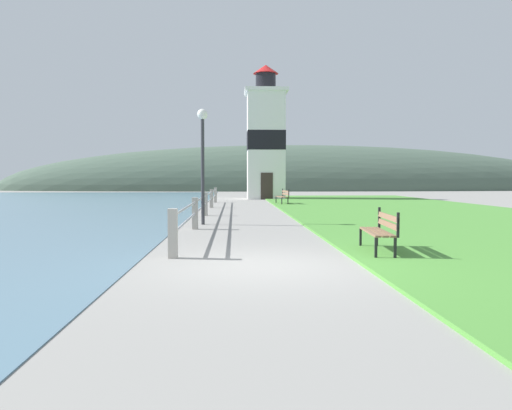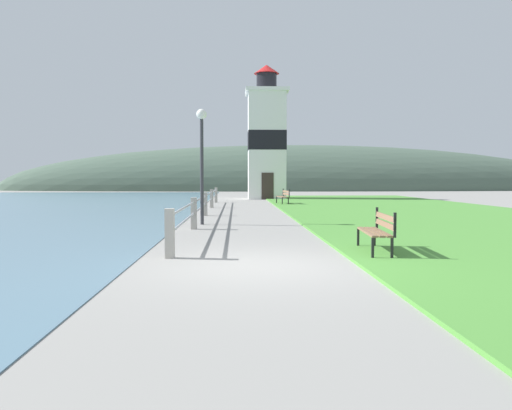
{
  "view_description": "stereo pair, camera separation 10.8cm",
  "coord_description": "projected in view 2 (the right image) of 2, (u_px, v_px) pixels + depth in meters",
  "views": [
    {
      "loc": [
        -0.49,
        -8.98,
        1.6
      ],
      "look_at": [
        0.56,
        15.04,
        0.3
      ],
      "focal_mm": 35.0,
      "sensor_mm": 36.0,
      "label": 1
    },
    {
      "loc": [
        -0.38,
        -8.98,
        1.6
      ],
      "look_at": [
        0.56,
        15.04,
        0.3
      ],
      "focal_mm": 35.0,
      "sensor_mm": 36.0,
      "label": 2
    }
  ],
  "objects": [
    {
      "name": "park_bench_midway",
      "position": [
        284.0,
        196.0,
        30.19
      ],
      "size": [
        0.68,
        1.78,
        0.94
      ],
      "rotation": [
        0.0,
        0.0,
        3.26
      ],
      "color": "brown",
      "rests_on": "ground_plane"
    },
    {
      "name": "lamp_post",
      "position": [
        202.0,
        145.0,
        17.06
      ],
      "size": [
        0.36,
        0.36,
        3.96
      ],
      "color": "#333338",
      "rests_on": "ground_plane"
    },
    {
      "name": "distant_hillside",
      "position": [
        299.0,
        190.0,
        67.03
      ],
      "size": [
        80.0,
        16.0,
        12.0
      ],
      "color": "#475B4C",
      "rests_on": "ground_plane"
    },
    {
      "name": "seawall_railing",
      "position": [
        205.0,
        202.0,
        21.25
      ],
      "size": [
        0.18,
        22.79,
        0.99
      ],
      "color": "#A8A399",
      "rests_on": "ground_plane"
    },
    {
      "name": "ground_plane",
      "position": [
        258.0,
        266.0,
        9.07
      ],
      "size": [
        160.0,
        160.0,
        0.0
      ],
      "primitive_type": "plane",
      "color": "gray"
    },
    {
      "name": "grass_verge",
      "position": [
        413.0,
        212.0,
        23.23
      ],
      "size": [
        12.0,
        41.67,
        0.06
      ],
      "color": "#4C8E38",
      "rests_on": "ground_plane"
    },
    {
      "name": "lighthouse",
      "position": [
        267.0,
        139.0,
        38.33
      ],
      "size": [
        3.23,
        3.23,
        10.24
      ],
      "color": "white",
      "rests_on": "ground_plane"
    },
    {
      "name": "park_bench_near",
      "position": [
        378.0,
        229.0,
        10.49
      ],
      "size": [
        0.61,
        1.81,
        0.94
      ],
      "rotation": [
        0.0,
        0.0,
        3.06
      ],
      "color": "brown",
      "rests_on": "ground_plane"
    }
  ]
}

